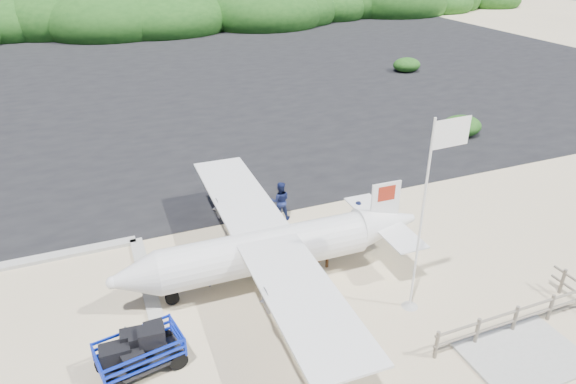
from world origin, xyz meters
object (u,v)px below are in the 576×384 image
crew_b (280,201)px  crew_c (358,220)px  flagpole (410,306)px  baggage_cart (143,369)px  signboard (314,274)px  crew_a (203,264)px  aircraft_large (382,91)px

crew_b → crew_c: bearing=150.0°
flagpole → crew_b: 7.56m
baggage_cart → signboard: size_ratio=1.70×
crew_a → aircraft_large: (19.22, 19.36, -0.90)m
aircraft_large → baggage_cart: bearing=47.3°
signboard → crew_b: bearing=66.1°
flagpole → crew_a: bearing=148.5°
aircraft_large → crew_b: bearing=48.2°
crew_b → aircraft_large: aircraft_large is taller
crew_a → aircraft_large: bearing=-111.8°
flagpole → crew_a: 7.34m
signboard → crew_a: size_ratio=0.85×
flagpole → aircraft_large: bearing=60.7°
signboard → crew_b: crew_b is taller
crew_a → crew_c: 6.70m
crew_a → baggage_cart: bearing=73.5°
signboard → crew_c: crew_c is taller
flagpole → crew_b: (-1.92, 7.26, 0.89)m
baggage_cart → crew_b: size_ratio=1.46×
signboard → crew_a: 4.15m
flagpole → crew_a: flagpole is taller
crew_c → crew_a: bearing=12.8°
crew_c → aircraft_large: bearing=-117.6°
flagpole → signboard: (-2.26, 2.91, 0.00)m
baggage_cart → signboard: (6.62, 2.35, 0.00)m
flagpole → crew_c: 4.65m
crew_b → crew_a: bearing=57.8°
crew_c → aircraft_large: 22.48m
baggage_cart → aircraft_large: 31.46m
flagpole → crew_c: flagpole is taller
signboard → aircraft_large: bearing=33.6°
crew_a → crew_b: size_ratio=1.01×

